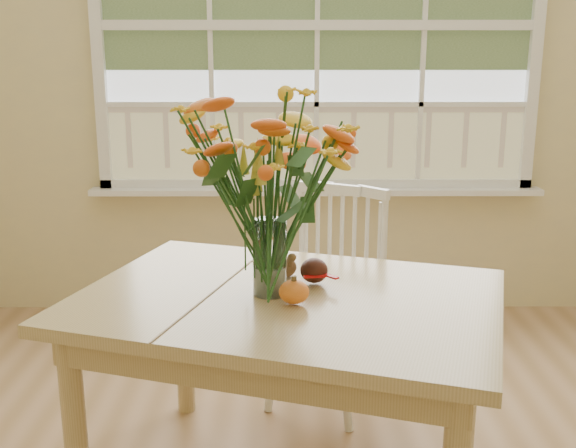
{
  "coord_description": "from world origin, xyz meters",
  "views": [
    {
      "loc": [
        -0.16,
        -1.37,
        1.4
      ],
      "look_at": [
        -0.16,
        0.61,
        0.9
      ],
      "focal_mm": 42.0,
      "sensor_mm": 36.0,
      "label": 1
    }
  ],
  "objects": [
    {
      "name": "dark_gourd",
      "position": [
        -0.07,
        0.69,
        0.72
      ],
      "size": [
        0.13,
        0.11,
        0.08
      ],
      "color": "#38160F",
      "rests_on": "dining_table"
    },
    {
      "name": "window",
      "position": [
        0.0,
        2.21,
        1.53
      ],
      "size": [
        2.42,
        0.12,
        1.74
      ],
      "color": "silver",
      "rests_on": "wall_back"
    },
    {
      "name": "flower_vase",
      "position": [
        -0.21,
        0.6,
        1.03
      ],
      "size": [
        0.49,
        0.49,
        0.58
      ],
      "color": "white",
      "rests_on": "dining_table"
    },
    {
      "name": "pumpkin",
      "position": [
        -0.14,
        0.51,
        0.72
      ],
      "size": [
        0.09,
        0.09,
        0.07
      ],
      "primitive_type": "ellipsoid",
      "color": "orange",
      "rests_on": "dining_table"
    },
    {
      "name": "turkey_figurine",
      "position": [
        -0.17,
        0.73,
        0.73
      ],
      "size": [
        0.09,
        0.07,
        0.11
      ],
      "rotation": [
        0.0,
        0.0,
        -0.05
      ],
      "color": "#CCB78C",
      "rests_on": "dining_table"
    },
    {
      "name": "windsor_chair",
      "position": [
        0.03,
        1.22,
        0.49
      ],
      "size": [
        0.54,
        0.53,
        0.87
      ],
      "rotation": [
        0.0,
        0.0,
        -0.5
      ],
      "color": "white",
      "rests_on": "floor"
    },
    {
      "name": "dining_table",
      "position": [
        -0.16,
        0.59,
        0.59
      ],
      "size": [
        1.49,
        1.25,
        0.68
      ],
      "rotation": [
        0.0,
        0.0,
        -0.31
      ],
      "color": "tan",
      "rests_on": "floor"
    },
    {
      "name": "wall_back",
      "position": [
        0.0,
        2.25,
        1.35
      ],
      "size": [
        4.0,
        0.02,
        2.7
      ],
      "primitive_type": "cube",
      "color": "beige",
      "rests_on": "floor"
    }
  ]
}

